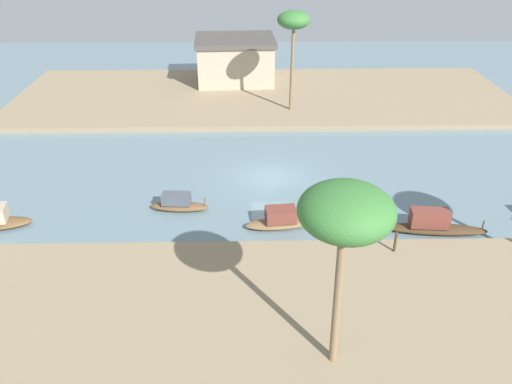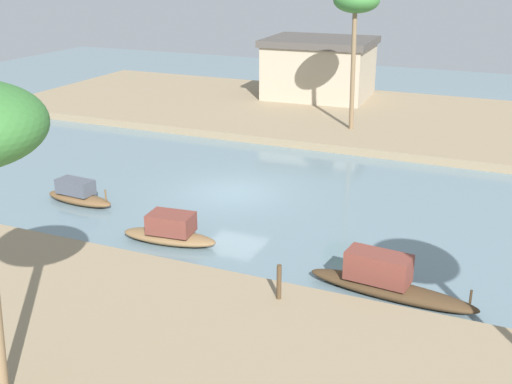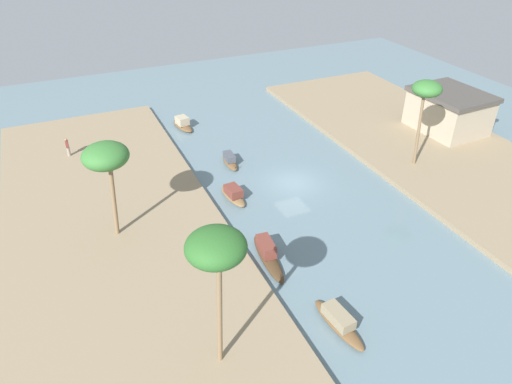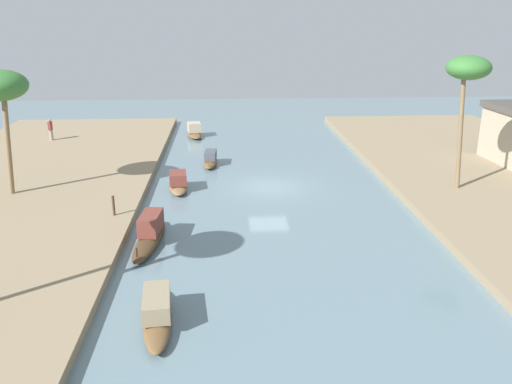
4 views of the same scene
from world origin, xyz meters
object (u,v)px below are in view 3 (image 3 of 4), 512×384
sampan_midstream (230,160)px  riverside_building (449,111)px  sampan_with_tall_canopy (338,321)px  person_on_near_bank (68,148)px  sampan_with_red_awning (233,194)px  mooring_post (223,235)px  palm_tree_left_near (106,157)px  sampan_upstream_small (267,254)px  palm_tree_left_far (216,250)px  palm_tree_right_tall (427,91)px  sampan_near_left_bank (183,124)px

sampan_midstream → riverside_building: size_ratio=0.44×
sampan_with_tall_canopy → person_on_near_bank: (-27.50, -11.87, 0.82)m
sampan_with_red_awning → riverside_building: 24.93m
mooring_post → palm_tree_left_near: size_ratio=0.15×
sampan_upstream_small → riverside_building: 27.61m
sampan_upstream_small → riverside_building: bearing=118.2°
sampan_midstream → palm_tree_left_near: 14.54m
palm_tree_left_far → sampan_midstream: bearing=157.5°
sampan_with_red_awning → palm_tree_right_tall: palm_tree_right_tall is taller
sampan_upstream_small → sampan_with_red_awning: bearing=-179.5°
sampan_midstream → palm_tree_left_far: bearing=-18.6°
mooring_post → sampan_upstream_small: bearing=39.8°
riverside_building → person_on_near_bank: bearing=-108.1°
mooring_post → palm_tree_left_near: palm_tree_left_near is taller
sampan_with_tall_canopy → person_on_near_bank: bearing=-162.1°
sampan_with_red_awning → palm_tree_right_tall: (1.89, 16.66, 6.87)m
person_on_near_bank → palm_tree_left_far: palm_tree_left_far is taller
sampan_upstream_small → sampan_midstream: (-13.49, 2.57, -0.08)m
sampan_near_left_bank → riverside_building: 27.46m
sampan_near_left_bank → palm_tree_left_far: bearing=-23.0°
palm_tree_left_near → palm_tree_left_far: (13.23, 2.86, 1.17)m
sampan_near_left_bank → palm_tree_left_far: palm_tree_left_far is taller
sampan_midstream → sampan_upstream_small: bearing=-6.9°
sampan_with_red_awning → riverside_building: size_ratio=0.49×
sampan_midstream → person_on_near_bank: (-6.96, -13.29, 0.86)m
palm_tree_right_tall → sampan_upstream_small: bearing=-70.7°
sampan_upstream_small → palm_tree_left_near: size_ratio=0.75×
sampan_midstream → person_on_near_bank: size_ratio=1.88×
sampan_with_tall_canopy → palm_tree_left_near: bearing=-149.8°
sampan_midstream → person_on_near_bank: 15.03m
sampan_midstream → palm_tree_right_tall: (7.43, 14.78, 6.92)m
mooring_post → riverside_building: riverside_building is taller
sampan_with_tall_canopy → sampan_upstream_small: bearing=-176.2°
person_on_near_bank → sampan_with_tall_canopy: bearing=-150.0°
sampan_with_tall_canopy → mooring_post: bearing=-166.5°
palm_tree_right_tall → sampan_with_tall_canopy: bearing=-51.0°
sampan_with_tall_canopy → person_on_near_bank: 29.96m
sampan_with_red_awning → sampan_near_left_bank: bearing=173.2°
sampan_with_tall_canopy → mooring_post: (-9.66, -3.33, 0.51)m
sampan_near_left_bank → mooring_post: 20.58m
riverside_building → palm_tree_right_tall: bearing=-63.3°
sampan_upstream_small → palm_tree_left_far: 11.41m
sampan_near_left_bank → sampan_midstream: bearing=-0.5°
sampan_upstream_small → palm_tree_left_near: 12.45m
sampan_near_left_bank → sampan_upstream_small: bearing=-12.6°
sampan_with_red_awning → palm_tree_left_far: palm_tree_left_far is taller
sampan_with_tall_canopy → sampan_midstream: sampan_with_tall_canopy is taller
sampan_with_tall_canopy → palm_tree_left_far: (-0.39, -6.94, 7.28)m
person_on_near_bank → riverside_building: bearing=-98.5°
sampan_midstream → mooring_post: size_ratio=3.11×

